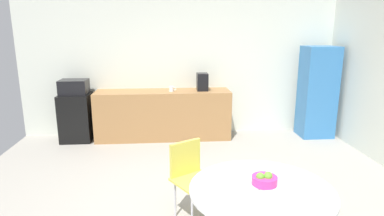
{
  "coord_description": "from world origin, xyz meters",
  "views": [
    {
      "loc": [
        -0.28,
        -3.28,
        2.01
      ],
      "look_at": [
        0.07,
        1.08,
        0.95
      ],
      "focal_mm": 30.56,
      "sensor_mm": 36.0,
      "label": 1
    }
  ],
  "objects_px": {
    "round_table": "(261,202)",
    "mug_white": "(172,89)",
    "locker_cabinet": "(317,92)",
    "coffee_maker": "(202,82)",
    "microwave": "(74,87)",
    "chair_yellow": "(190,171)",
    "mini_fridge": "(77,117)",
    "fruit_bowl": "(265,179)"
  },
  "relations": [
    {
      "from": "microwave",
      "to": "coffee_maker",
      "type": "relative_size",
      "value": 1.5
    },
    {
      "from": "round_table",
      "to": "mug_white",
      "type": "xyz_separation_m",
      "value": [
        -0.67,
        3.48,
        0.33
      ]
    },
    {
      "from": "round_table",
      "to": "chair_yellow",
      "type": "xyz_separation_m",
      "value": [
        -0.52,
        0.87,
        -0.1
      ]
    },
    {
      "from": "microwave",
      "to": "fruit_bowl",
      "type": "height_order",
      "value": "microwave"
    },
    {
      "from": "round_table",
      "to": "coffee_maker",
      "type": "height_order",
      "value": "coffee_maker"
    },
    {
      "from": "fruit_bowl",
      "to": "mug_white",
      "type": "height_order",
      "value": "mug_white"
    },
    {
      "from": "mini_fridge",
      "to": "locker_cabinet",
      "type": "bearing_deg",
      "value": -1.28
    },
    {
      "from": "mini_fridge",
      "to": "round_table",
      "type": "relative_size",
      "value": 0.73
    },
    {
      "from": "locker_cabinet",
      "to": "chair_yellow",
      "type": "xyz_separation_m",
      "value": [
        -2.59,
        -2.57,
        -0.33
      ]
    },
    {
      "from": "chair_yellow",
      "to": "mug_white",
      "type": "height_order",
      "value": "mug_white"
    },
    {
      "from": "mini_fridge",
      "to": "mug_white",
      "type": "distance_m",
      "value": 1.82
    },
    {
      "from": "locker_cabinet",
      "to": "fruit_bowl",
      "type": "height_order",
      "value": "locker_cabinet"
    },
    {
      "from": "mini_fridge",
      "to": "round_table",
      "type": "bearing_deg",
      "value": -55.69
    },
    {
      "from": "mug_white",
      "to": "locker_cabinet",
      "type": "bearing_deg",
      "value": -0.81
    },
    {
      "from": "round_table",
      "to": "mini_fridge",
      "type": "bearing_deg",
      "value": 124.31
    },
    {
      "from": "locker_cabinet",
      "to": "fruit_bowl",
      "type": "xyz_separation_m",
      "value": [
        -2.02,
        -3.37,
        -0.07
      ]
    },
    {
      "from": "round_table",
      "to": "mug_white",
      "type": "distance_m",
      "value": 3.56
    },
    {
      "from": "mini_fridge",
      "to": "coffee_maker",
      "type": "xyz_separation_m",
      "value": [
        2.32,
        0.0,
        0.63
      ]
    },
    {
      "from": "microwave",
      "to": "chair_yellow",
      "type": "xyz_separation_m",
      "value": [
        1.89,
        -2.67,
        -0.48
      ]
    },
    {
      "from": "chair_yellow",
      "to": "round_table",
      "type": "bearing_deg",
      "value": -58.89
    },
    {
      "from": "microwave",
      "to": "mug_white",
      "type": "xyz_separation_m",
      "value": [
        1.75,
        -0.06,
        -0.05
      ]
    },
    {
      "from": "microwave",
      "to": "coffee_maker",
      "type": "distance_m",
      "value": 2.32
    },
    {
      "from": "mug_white",
      "to": "coffee_maker",
      "type": "relative_size",
      "value": 0.4
    },
    {
      "from": "locker_cabinet",
      "to": "coffee_maker",
      "type": "bearing_deg",
      "value": 177.36
    },
    {
      "from": "locker_cabinet",
      "to": "coffee_maker",
      "type": "relative_size",
      "value": 5.33
    },
    {
      "from": "mini_fridge",
      "to": "chair_yellow",
      "type": "xyz_separation_m",
      "value": [
        1.89,
        -2.67,
        0.09
      ]
    },
    {
      "from": "microwave",
      "to": "round_table",
      "type": "relative_size",
      "value": 0.4
    },
    {
      "from": "mug_white",
      "to": "coffee_maker",
      "type": "distance_m",
      "value": 0.58
    },
    {
      "from": "round_table",
      "to": "microwave",
      "type": "bearing_deg",
      "value": 124.31
    },
    {
      "from": "chair_yellow",
      "to": "mug_white",
      "type": "distance_m",
      "value": 2.65
    },
    {
      "from": "locker_cabinet",
      "to": "coffee_maker",
      "type": "height_order",
      "value": "locker_cabinet"
    },
    {
      "from": "mug_white",
      "to": "coffee_maker",
      "type": "xyz_separation_m",
      "value": [
        0.57,
        0.06,
        0.11
      ]
    },
    {
      "from": "chair_yellow",
      "to": "fruit_bowl",
      "type": "distance_m",
      "value": 1.01
    },
    {
      "from": "locker_cabinet",
      "to": "fruit_bowl",
      "type": "distance_m",
      "value": 3.93
    },
    {
      "from": "round_table",
      "to": "coffee_maker",
      "type": "relative_size",
      "value": 3.71
    },
    {
      "from": "microwave",
      "to": "fruit_bowl",
      "type": "relative_size",
      "value": 2.24
    },
    {
      "from": "chair_yellow",
      "to": "fruit_bowl",
      "type": "xyz_separation_m",
      "value": [
        0.57,
        -0.79,
        0.26
      ]
    },
    {
      "from": "fruit_bowl",
      "to": "microwave",
      "type": "bearing_deg",
      "value": 125.37
    },
    {
      "from": "locker_cabinet",
      "to": "mug_white",
      "type": "bearing_deg",
      "value": 179.19
    },
    {
      "from": "mini_fridge",
      "to": "mug_white",
      "type": "bearing_deg",
      "value": -2.01
    },
    {
      "from": "round_table",
      "to": "coffee_maker",
      "type": "bearing_deg",
      "value": 91.58
    },
    {
      "from": "microwave",
      "to": "locker_cabinet",
      "type": "distance_m",
      "value": 4.49
    }
  ]
}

